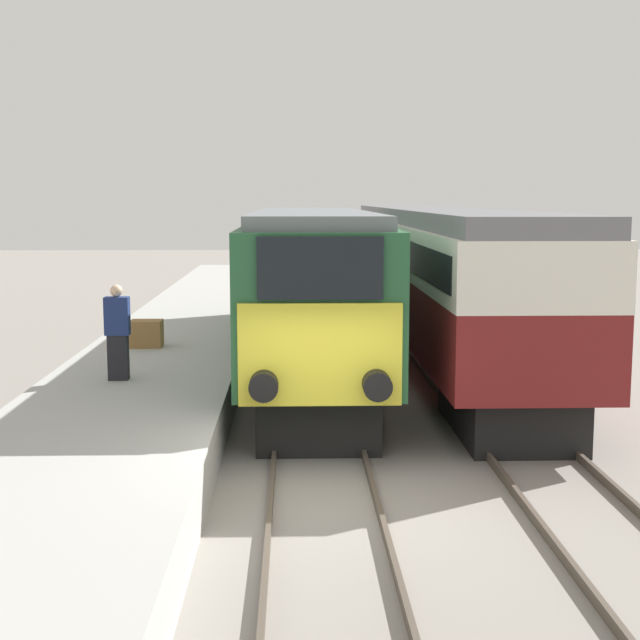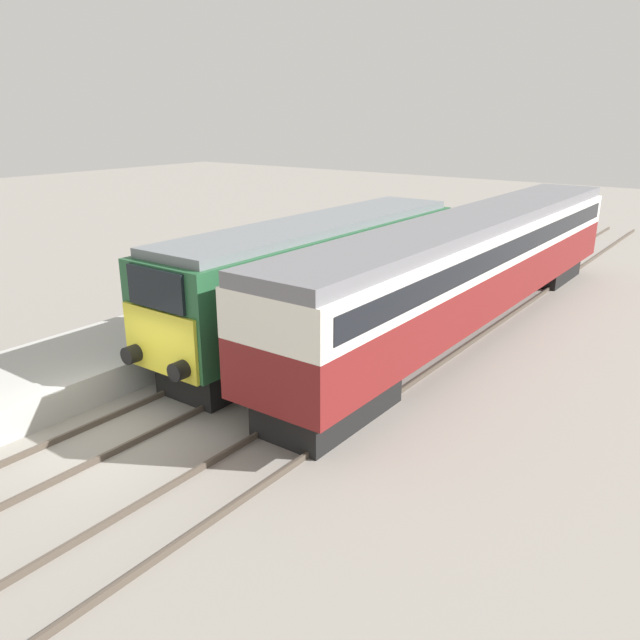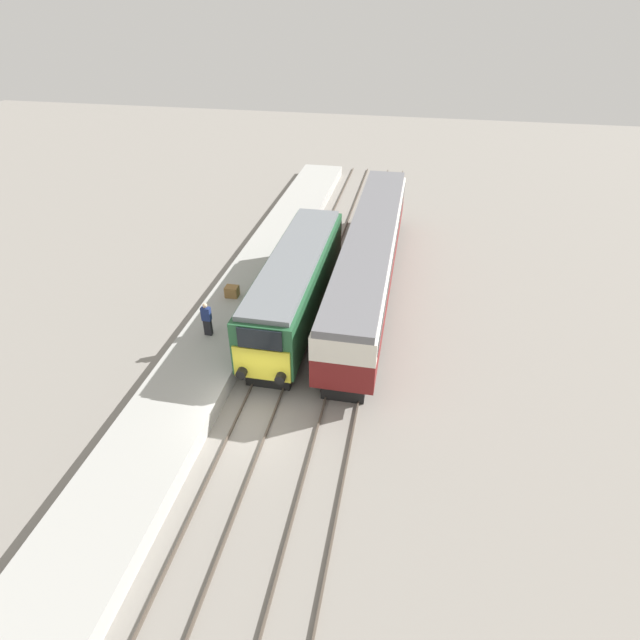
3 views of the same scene
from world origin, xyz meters
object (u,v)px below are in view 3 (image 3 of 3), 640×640
person_on_platform (207,319)px  locomotive (296,284)px  luggage_crate (232,291)px  passenger_carriage (370,253)px

person_on_platform → locomotive: bearing=43.0°
person_on_platform → luggage_crate: bearing=91.3°
passenger_carriage → person_on_platform: (-7.02, -7.35, -0.66)m
locomotive → person_on_platform: 4.97m
locomotive → luggage_crate: size_ratio=18.60×
locomotive → luggage_crate: (-3.70, 0.27, -1.02)m
passenger_carriage → person_on_platform: bearing=-133.7°
person_on_platform → luggage_crate: 3.69m
person_on_platform → passenger_carriage: bearing=46.3°
locomotive → luggage_crate: locomotive is taller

